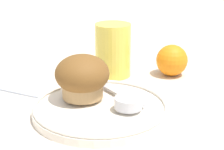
{
  "coord_description": "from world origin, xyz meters",
  "views": [
    {
      "loc": [
        0.28,
        -0.56,
        0.29
      ],
      "look_at": [
        -0.0,
        0.03,
        0.06
      ],
      "focal_mm": 60.0,
      "sensor_mm": 36.0,
      "label": 1
    }
  ],
  "objects_px": {
    "butter_knife": "(112,89)",
    "juice_glass": "(113,50)",
    "orange_fruit": "(172,60)",
    "muffin": "(82,77)"
  },
  "relations": [
    {
      "from": "muffin",
      "to": "butter_knife",
      "type": "height_order",
      "value": "muffin"
    },
    {
      "from": "muffin",
      "to": "juice_glass",
      "type": "bearing_deg",
      "value": 97.14
    },
    {
      "from": "muffin",
      "to": "butter_knife",
      "type": "bearing_deg",
      "value": 56.66
    },
    {
      "from": "butter_knife",
      "to": "orange_fruit",
      "type": "height_order",
      "value": "orange_fruit"
    },
    {
      "from": "butter_knife",
      "to": "juice_glass",
      "type": "distance_m",
      "value": 0.14
    },
    {
      "from": "muffin",
      "to": "juice_glass",
      "type": "relative_size",
      "value": 0.83
    },
    {
      "from": "butter_knife",
      "to": "orange_fruit",
      "type": "distance_m",
      "value": 0.19
    },
    {
      "from": "butter_knife",
      "to": "juice_glass",
      "type": "xyz_separation_m",
      "value": [
        -0.06,
        0.13,
        0.04
      ]
    },
    {
      "from": "butter_knife",
      "to": "muffin",
      "type": "bearing_deg",
      "value": -93.46
    },
    {
      "from": "butter_knife",
      "to": "juice_glass",
      "type": "height_order",
      "value": "juice_glass"
    }
  ]
}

